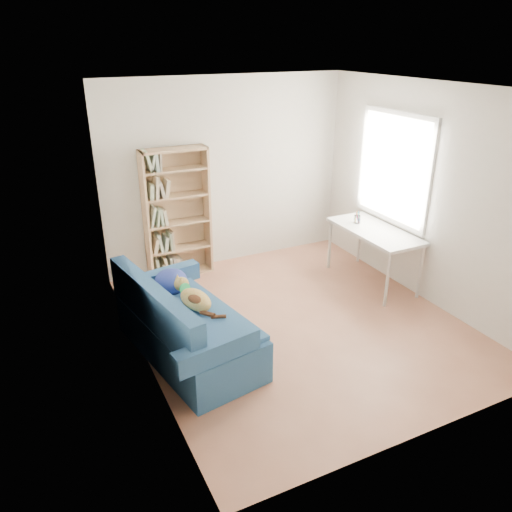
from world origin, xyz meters
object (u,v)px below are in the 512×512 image
Objects in this scene: sofa at (184,326)px; pen_cup at (357,218)px; bookshelf at (177,219)px; desk at (375,234)px.

sofa is 11.11× the size of pen_cup.
sofa is 2.01m from bookshelf.
pen_cup is (-0.05, 0.32, 0.13)m from desk.
bookshelf is 10.26× the size of pen_cup.
desk is (2.78, 0.51, 0.35)m from sofa.
sofa reaches higher than desk.
desk is 0.34m from pen_cup.
sofa is at bearing -163.11° from pen_cup.
bookshelf is (0.56, 1.88, 0.47)m from sofa.
bookshelf is 1.30× the size of desk.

